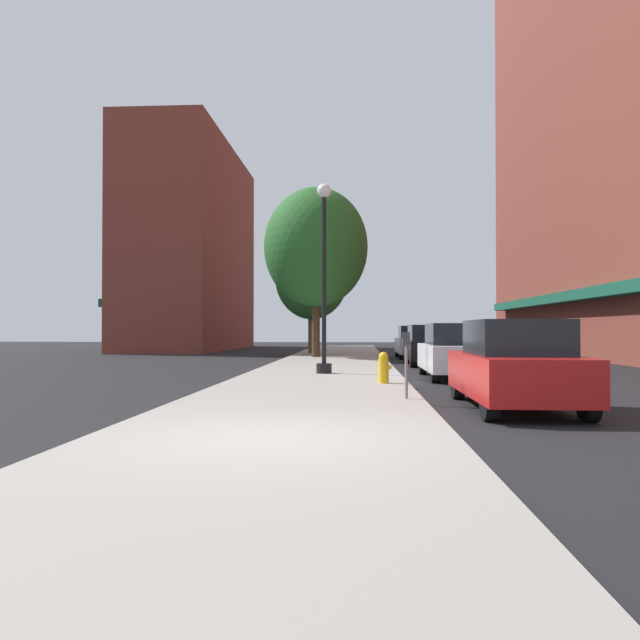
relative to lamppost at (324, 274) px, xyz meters
name	(u,v)px	position (x,y,z in m)	size (l,w,h in m)	color
ground_plane	(429,365)	(3.95, 6.52, -3.20)	(90.00, 90.00, 0.00)	black
sidewalk_slab	(332,362)	(-0.05, 7.52, -3.14)	(4.80, 50.00, 0.12)	gray
building_far_background	(192,250)	(-11.06, 25.52, 4.12)	(6.80, 18.00, 14.68)	brown
lamppost	(324,274)	(0.00, 0.00, 0.00)	(0.48, 0.48, 5.90)	black
fire_hydrant	(384,367)	(1.70, -3.42, -2.68)	(0.33, 0.26, 0.79)	gold
parking_meter_near	(406,357)	(2.00, -6.95, -2.25)	(0.14, 0.09, 1.31)	slate
tree_near	(316,247)	(-1.02, 11.32, 2.33)	(5.13, 5.13, 8.37)	#422D1E
tree_mid	(312,278)	(-1.59, 16.18, 1.24)	(4.20, 4.20, 6.75)	#4C3823
car_red	(514,366)	(3.95, -7.52, -2.39)	(1.80, 4.30, 1.66)	black
car_white	(455,352)	(3.95, -0.39, -2.39)	(1.80, 4.30, 1.66)	black
car_black	(429,346)	(3.95, 6.49, -2.39)	(1.80, 4.30, 1.66)	black
car_silver	(415,342)	(3.95, 12.73, -2.39)	(1.80, 4.30, 1.66)	black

